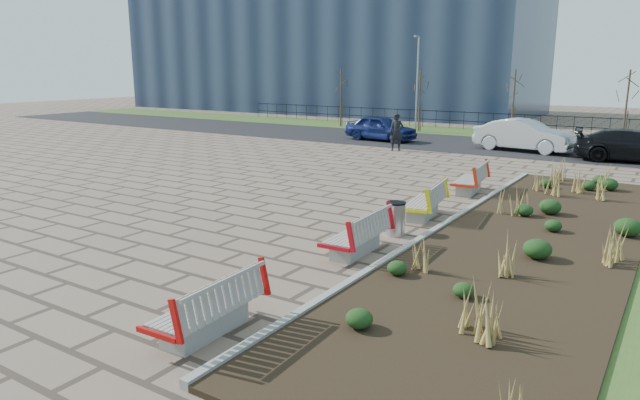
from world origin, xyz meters
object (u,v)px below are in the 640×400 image
Objects in this scene: car_blue at (381,128)px; car_silver at (524,135)px; pedestrian at (396,132)px; lamp_west at (417,85)px; bench_a at (205,304)px; bench_d at (469,178)px; car_black at (634,146)px; bench_b at (355,232)px; litter_bin at (396,219)px; bench_c at (423,200)px.

car_silver is (8.02, 0.08, 0.08)m from car_blue.
lamp_west is at bearing 84.61° from pedestrian.
car_blue reaches higher than bench_a.
car_black reaches higher than bench_d.
car_black is (4.97, -0.82, -0.08)m from car_silver.
lamp_west reaches higher than bench_d.
bench_b is 20.79m from car_blue.
bench_a is 0.50× the size of car_blue.
pedestrian reaches higher than car_black.
lamp_west is (-9.00, 16.08, 2.54)m from bench_d.
pedestrian reaches higher than car_blue.
bench_b is 18.87m from car_silver.
bench_a is at bearing -92.58° from bench_b.
car_black is at bearing 76.39° from litter_bin.
pedestrian is 0.45× the size of car_blue.
car_silver is 0.98× the size of car_black.
bench_b and bench_d have the same top height.
car_blue is (-9.07, 16.94, 0.32)m from litter_bin.
lamp_west is at bearing 5.45° from car_blue.
car_silver is (-1.05, 17.02, 0.40)m from litter_bin.
car_blue is (-8.94, 11.00, 0.24)m from bench_d.
car_blue is (-8.94, 23.56, 0.24)m from bench_a.
car_blue reaches higher than bench_c.
bench_a is 0.42× the size of car_black.
car_silver is 5.04m from car_black.
pedestrian is at bearing 122.95° from bench_d.
car_silver is at bearing 90.22° from bench_b.
car_silver is at bearing -84.67° from car_blue.
pedestrian is at bearing 105.43° from bench_a.
lamp_west reaches higher than bench_b.
bench_b is at bearing -96.54° from bench_d.
bench_b is 1.83m from litter_bin.
car_blue is 0.70× the size of lamp_west.
bench_b is at bearing -93.93° from litter_bin.
lamp_west reaches higher than bench_a.
car_silver is (-0.92, 23.63, 0.32)m from bench_a.
bench_b is 0.42× the size of car_black.
car_silver is at bearing 88.21° from bench_d.
bench_c is 2.50× the size of litter_bin.
bench_b is 3.85m from bench_c.
bench_c is 0.35× the size of lamp_west.
litter_bin is 16.67m from car_black.
litter_bin is (0.13, -2.03, -0.08)m from bench_c.
bench_c is at bearing -83.82° from pedestrian.
car_silver is at bearing 85.62° from bench_c.
car_blue reaches higher than litter_bin.
pedestrian reaches higher than car_silver.
bench_a is at bearing -170.49° from car_silver.
pedestrian is at bearing -137.12° from car_blue.
pedestrian is at bearing 110.88° from bench_c.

